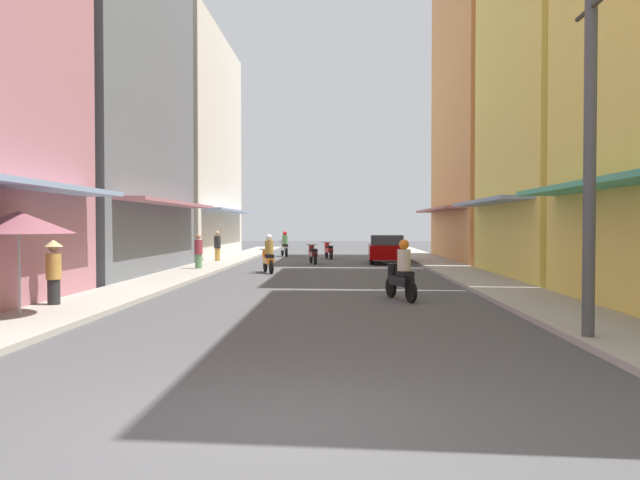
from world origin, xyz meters
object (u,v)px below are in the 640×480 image
pedestrian_foreground (54,270)px  utility_pole (590,154)px  vendor_umbrella (19,222)px  pedestrian_crossing (217,247)px  motorbike_silver (284,245)px  parked_car (386,249)px  motorbike_black (401,273)px  motorbike_orange (268,256)px  motorbike_red (329,250)px  pedestrian_far (199,253)px  motorbike_maroon (313,254)px

pedestrian_foreground → utility_pole: (10.65, -3.79, 2.20)m
vendor_umbrella → pedestrian_crossing: bearing=89.6°
motorbike_silver → parked_car: 8.90m
motorbike_black → motorbike_silver: bearing=102.6°
utility_pole → parked_car: bearing=94.5°
motorbike_orange → motorbike_red: bearing=78.0°
motorbike_silver → pedestrian_far: same height
parked_car → vendor_umbrella: 21.68m
motorbike_maroon → motorbike_orange: bearing=-104.4°
motorbike_maroon → parked_car: 3.81m
motorbike_maroon → pedestrian_foreground: pedestrian_foreground is taller
motorbike_silver → pedestrian_crossing: size_ratio=1.06×
motorbike_silver → parked_car: bearing=-49.0°
motorbike_orange → motorbike_black: bearing=-63.8°
pedestrian_foreground → utility_pole: bearing=-19.6°
motorbike_silver → motorbike_red: bearing=-45.2°
pedestrian_foreground → pedestrian_crossing: size_ratio=0.98×
parked_car → utility_pole: size_ratio=0.68×
pedestrian_foreground → pedestrian_far: bearing=87.2°
pedestrian_foreground → utility_pole: utility_pole is taller
motorbike_red → pedestrian_far: 11.14m
parked_car → pedestrian_foreground: size_ratio=2.57×
motorbike_silver → vendor_umbrella: (-2.96, -26.50, 1.30)m
vendor_umbrella → pedestrian_far: bearing=88.1°
motorbike_maroon → pedestrian_far: pedestrian_far is taller
parked_car → utility_pole: bearing=-85.5°
pedestrian_far → utility_pole: (10.06, -15.87, 2.32)m
motorbike_silver → pedestrian_far: size_ratio=1.11×
motorbike_orange → pedestrian_crossing: 7.28m
parked_car → vendor_umbrella: size_ratio=1.86×
parked_car → utility_pole: 21.95m
pedestrian_far → parked_car: bearing=35.2°
motorbike_silver → vendor_umbrella: size_ratio=0.79×
vendor_umbrella → motorbike_black: bearing=25.9°
motorbike_red → parked_car: bearing=-52.2°
parked_car → vendor_umbrella: vendor_umbrella is taller
motorbike_maroon → vendor_umbrella: size_ratio=0.80×
pedestrian_foreground → utility_pole: size_ratio=0.27×
pedestrian_foreground → pedestrian_far: size_ratio=1.02×
pedestrian_far → vendor_umbrella: (-0.45, -13.89, 1.21)m
parked_car → vendor_umbrella: bearing=-114.0°
motorbike_silver → motorbike_orange: bearing=-87.7°
vendor_umbrella → motorbike_orange: bearing=74.9°
motorbike_orange → pedestrian_foreground: size_ratio=1.08×
motorbike_silver → motorbike_black: bearing=-77.4°
pedestrian_far → utility_pole: size_ratio=0.26×
pedestrian_crossing → parked_car: bearing=1.8°
parked_car → pedestrian_crossing: pedestrian_crossing is taller
pedestrian_crossing → vendor_umbrella: (-0.15, -19.50, 1.17)m
motorbike_maroon → utility_pole: (5.45, -21.04, 2.61)m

